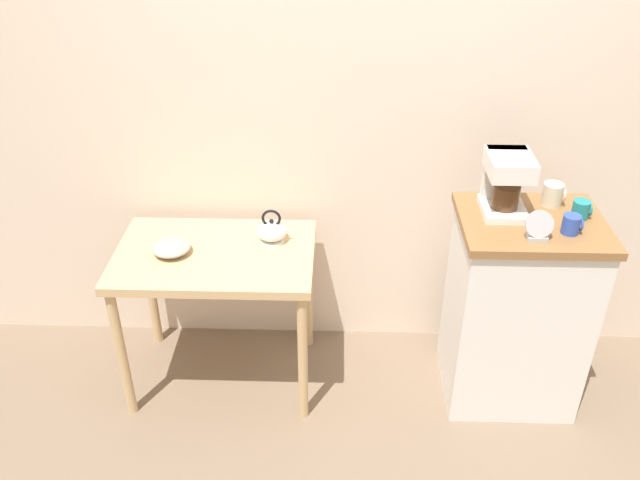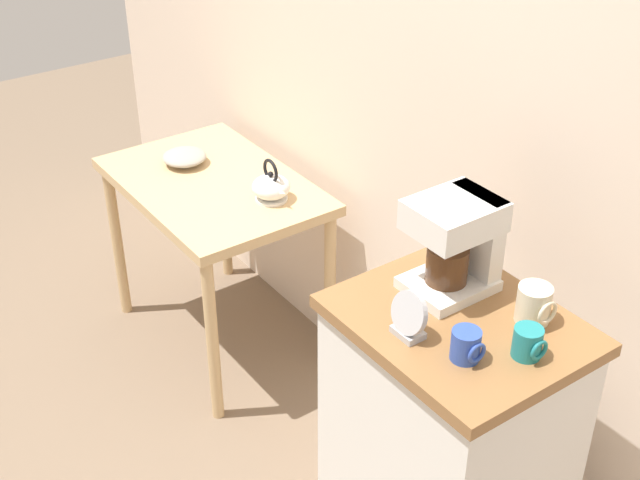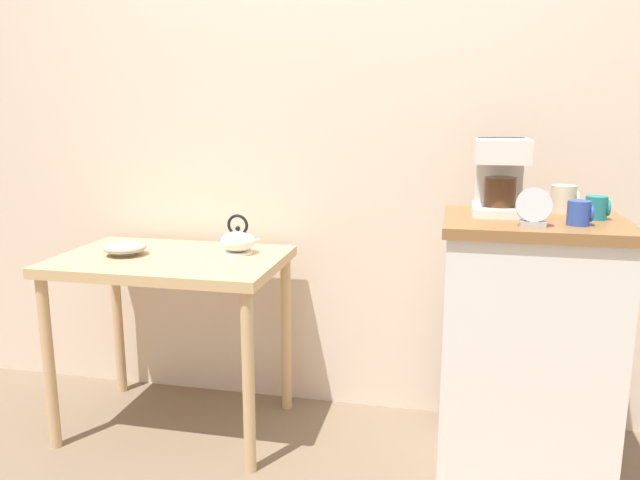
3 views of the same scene
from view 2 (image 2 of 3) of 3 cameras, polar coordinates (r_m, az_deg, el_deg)
name	(u,v)px [view 2 (image 2 of 3)]	position (r m, az deg, el deg)	size (l,w,h in m)	color
ground_plane	(303,425)	(3.24, -1.14, -12.04)	(8.00, 8.00, 0.00)	#7A6651
back_wall	(437,36)	(2.66, 7.71, 13.10)	(4.40, 0.10, 2.80)	beige
wooden_table	(214,203)	(3.30, -6.96, 2.43)	(0.88, 0.59, 0.73)	tan
kitchen_counter	(445,453)	(2.50, 8.24, -13.70)	(0.60, 0.50, 0.94)	white
bowl_stoneware	(185,157)	(3.39, -8.89, 5.41)	(0.17, 0.17, 0.05)	#9E998C
teakettle	(271,187)	(3.09, -3.21, 3.49)	(0.17, 0.14, 0.16)	white
coffee_maker	(458,240)	(2.23, 9.07, 0.00)	(0.18, 0.22, 0.26)	white
mug_dark_teal	(528,343)	(2.09, 13.51, -6.58)	(0.08, 0.07, 0.08)	teal
mug_small_cream	(534,305)	(2.20, 13.89, -4.14)	(0.09, 0.09, 0.10)	beige
mug_blue	(466,346)	(2.05, 9.59, -6.85)	(0.08, 0.07, 0.08)	#2D4CAD
table_clock	(409,317)	(2.09, 5.85, -5.07)	(0.11, 0.06, 0.12)	#B2B5BA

